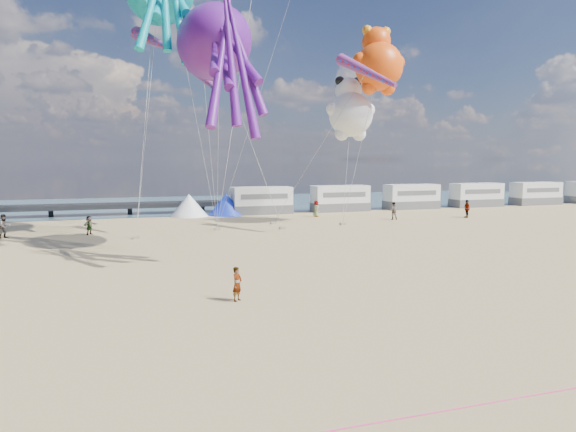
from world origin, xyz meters
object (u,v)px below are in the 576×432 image
(kite_panda, at_px, (351,114))
(motorhome_0, at_px, (262,200))
(standing_person, at_px, (237,284))
(beachgoer_7, at_px, (5,226))
(beachgoer_1, at_px, (393,211))
(sandbag_c, at_px, (343,224))
(tent_blue, at_px, (226,204))
(beachgoer_3, at_px, (467,209))
(windsock_left, at_px, (151,40))
(sandbag_b, at_px, (282,228))
(beachgoer_0, at_px, (316,209))
(motorhome_1, at_px, (340,198))
(kite_teddy_orange, at_px, (379,67))
(windsock_right, at_px, (204,78))
(motorhome_3, at_px, (476,195))
(motorhome_4, at_px, (536,193))
(windsock_mid, at_px, (367,72))
(motorhome_2, at_px, (411,197))
(tent_white, at_px, (189,205))
(beachgoer_4, at_px, (89,225))
(sandbag_e, at_px, (217,229))
(sandbag_d, at_px, (273,223))
(kite_octopus_purple, at_px, (214,43))
(sandbag_a, at_px, (136,237))

(kite_panda, bearing_deg, motorhome_0, 105.59)
(standing_person, distance_m, beachgoer_7, 26.40)
(beachgoer_1, height_order, sandbag_c, beachgoer_1)
(tent_blue, distance_m, beachgoer_3, 25.48)
(beachgoer_1, distance_m, beachgoer_7, 34.67)
(tent_blue, bearing_deg, windsock_left, -123.03)
(sandbag_b, relative_size, windsock_left, 0.08)
(beachgoer_0, bearing_deg, kite_panda, 170.47)
(windsock_left, bearing_deg, motorhome_1, 10.35)
(kite_teddy_orange, bearing_deg, tent_blue, 152.88)
(sandbag_c, distance_m, kite_panda, 10.36)
(standing_person, xyz_separation_m, windsock_right, (1.82, 20.02, 11.64))
(motorhome_3, xyz_separation_m, sandbag_b, (-30.08, -12.80, -1.39))
(motorhome_4, relative_size, tent_blue, 1.65)
(windsock_left, bearing_deg, beachgoer_7, 152.78)
(standing_person, relative_size, windsock_mid, 0.22)
(motorhome_3, height_order, kite_teddy_orange, kite_teddy_orange)
(motorhome_2, distance_m, beachgoer_0, 15.01)
(tent_white, height_order, windsock_left, windsock_left)
(motorhome_1, relative_size, windsock_left, 1.11)
(beachgoer_4, relative_size, sandbag_e, 3.05)
(beachgoer_1, distance_m, sandbag_d, 12.57)
(beachgoer_1, distance_m, beachgoer_3, 8.18)
(beachgoer_1, bearing_deg, standing_person, 66.90)
(beachgoer_4, height_order, sandbag_b, beachgoer_4)
(sandbag_e, relative_size, kite_octopus_purple, 0.04)
(sandbag_d, xyz_separation_m, windsock_left, (-10.82, -3.38, 15.18))
(kite_panda, bearing_deg, sandbag_d, 157.20)
(beachgoer_7, bearing_deg, sandbag_d, -39.72)
(tent_blue, relative_size, windsock_left, 0.67)
(beachgoer_3, xyz_separation_m, kite_octopus_purple, (-28.07, -10.71, 12.62))
(sandbag_e, distance_m, kite_panda, 16.57)
(motorhome_3, bearing_deg, sandbag_b, -156.95)
(motorhome_4, distance_m, sandbag_b, 41.62)
(motorhome_2, relative_size, motorhome_3, 1.00)
(beachgoer_1, bearing_deg, kite_octopus_purple, 48.08)
(motorhome_1, bearing_deg, sandbag_a, -147.95)
(tent_blue, relative_size, sandbag_a, 8.00)
(standing_person, xyz_separation_m, sandbag_b, (8.60, 21.13, -0.63))
(motorhome_2, distance_m, sandbag_d, 22.39)
(sandbag_b, distance_m, windsock_right, 14.06)
(tent_blue, xyz_separation_m, windsock_left, (-8.18, -12.58, 14.09))
(motorhome_2, height_order, tent_blue, motorhome_2)
(motorhome_1, distance_m, beachgoer_7, 34.77)
(motorhome_3, relative_size, kite_octopus_purple, 0.59)
(windsock_left, xyz_separation_m, windsock_right, (3.82, -1.33, -2.91))
(sandbag_d, xyz_separation_m, windsock_mid, (5.51, -7.88, 12.89))
(tent_blue, height_order, beachgoer_1, tent_blue)
(beachgoer_1, bearing_deg, beachgoer_4, 21.49)
(motorhome_4, height_order, sandbag_b, motorhome_4)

